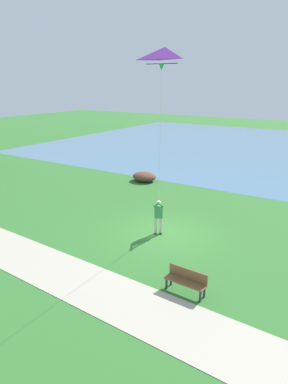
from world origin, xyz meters
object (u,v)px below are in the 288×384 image
Objects in this scene: park_bench_near_walkway at (186,280)px; lakeside_shrub at (144,177)px; flying_kite at (164,61)px; person_kite_flyer at (158,214)px.

park_bench_near_walkway reaches higher than lakeside_shrub.
flying_kite is at bearing 53.22° from park_bench_near_walkway.
person_kite_flyer is at bearing -143.43° from lakeside_shrub.
park_bench_near_walkway is at bearing -141.72° from lakeside_shrub.
person_kite_flyer is 7.37m from flying_kite.
person_kite_flyer reaches higher than lakeside_shrub.
lakeside_shrub is (7.70, 5.71, -0.71)m from person_kite_flyer.
park_bench_near_walkway is at bearing -126.78° from flying_kite.
park_bench_near_walkway is at bearing -138.43° from person_kite_flyer.
park_bench_near_walkway is (-1.35, -1.80, -7.34)m from flying_kite.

